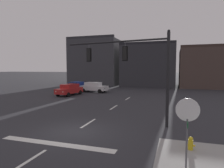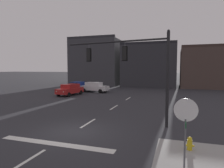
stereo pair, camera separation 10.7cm
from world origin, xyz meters
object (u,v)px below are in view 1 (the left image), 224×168
(stop_sign, at_px, (187,119))
(car_lot_middle, at_px, (69,89))
(fire_hydrant, at_px, (191,146))
(signal_mast_near_side, at_px, (133,62))
(car_lot_farside, at_px, (77,86))
(car_lot_nearside, at_px, (94,87))

(stop_sign, distance_m, car_lot_middle, 23.39)
(stop_sign, bearing_deg, fire_hydrant, 82.68)
(signal_mast_near_side, relative_size, stop_sign, 2.72)
(car_lot_middle, xyz_separation_m, car_lot_farside, (-1.38, 4.81, 0.00))
(stop_sign, relative_size, fire_hydrant, 3.77)
(car_lot_farside, distance_m, fire_hydrant, 26.22)
(signal_mast_near_side, bearing_deg, car_lot_nearside, 121.30)
(stop_sign, height_order, fire_hydrant, stop_sign)
(car_lot_middle, bearing_deg, fire_hydrant, -46.00)
(fire_hydrant, bearing_deg, car_lot_nearside, 123.29)
(signal_mast_near_side, bearing_deg, fire_hydrant, -49.81)
(signal_mast_near_side, distance_m, car_lot_middle, 16.63)
(car_lot_middle, height_order, car_lot_farside, same)
(car_lot_farside, bearing_deg, fire_hydrant, -51.14)
(car_lot_middle, height_order, fire_hydrant, car_lot_middle)
(stop_sign, bearing_deg, car_lot_nearside, 119.69)
(signal_mast_near_side, distance_m, car_lot_nearside, 19.04)
(car_lot_middle, bearing_deg, signal_mast_near_side, -44.73)
(signal_mast_near_side, xyz_separation_m, car_lot_middle, (-11.57, 11.46, -3.40))
(fire_hydrant, bearing_deg, car_lot_farside, 128.86)
(car_lot_middle, bearing_deg, car_lot_farside, 106.04)
(signal_mast_near_side, xyz_separation_m, car_lot_nearside, (-9.73, 16.01, -3.40))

